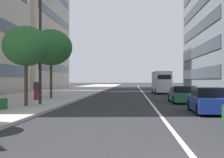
% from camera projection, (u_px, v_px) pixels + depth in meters
% --- Properties ---
extents(sidewalk_right_plaza, '(160.00, 9.82, 0.15)m').
position_uv_depth(sidewalk_right_plaza, '(52.00, 94.00, 35.41)').
color(sidewalk_right_plaza, '#B2ADA3').
rests_on(sidewalk_right_plaza, ground).
extents(lane_centre_stripe, '(110.00, 0.16, 0.01)m').
position_uv_depth(lane_centre_stripe, '(144.00, 93.00, 39.63)').
color(lane_centre_stripe, silver).
rests_on(lane_centre_stripe, ground).
extents(car_far_down_avenue, '(4.17, 2.02, 1.38)m').
position_uv_depth(car_far_down_avenue, '(210.00, 101.00, 15.98)').
color(car_far_down_avenue, navy).
rests_on(car_far_down_avenue, ground).
extents(car_following_behind, '(4.24, 1.89, 1.32)m').
position_uv_depth(car_following_behind, '(183.00, 95.00, 23.38)').
color(car_following_behind, '#236038').
rests_on(car_following_behind, ground).
extents(delivery_van_ahead, '(5.94, 2.18, 2.90)m').
position_uv_depth(delivery_van_ahead, '(161.00, 82.00, 39.50)').
color(delivery_van_ahead, '#B7B7BC').
rests_on(delivery_van_ahead, ground).
extents(street_lamp_with_banners, '(1.26, 2.68, 8.72)m').
position_uv_depth(street_lamp_with_banners, '(46.00, 27.00, 20.01)').
color(street_lamp_with_banners, '#232326').
rests_on(street_lamp_with_banners, sidewalk_right_plaza).
extents(street_tree_mid_sidewalk, '(2.93, 2.93, 5.00)m').
position_uv_depth(street_tree_mid_sidewalk, '(26.00, 46.00, 18.74)').
color(street_tree_mid_sidewalk, '#473323').
rests_on(street_tree_mid_sidewalk, sidewalk_right_plaza).
extents(street_tree_near_plaza_corner, '(3.91, 3.91, 6.31)m').
position_uv_depth(street_tree_near_plaza_corner, '(51.00, 47.00, 27.61)').
color(street_tree_near_plaza_corner, '#473323').
rests_on(street_tree_near_plaza_corner, sidewalk_right_plaza).
extents(pedestrian_on_plaza, '(0.41, 0.47, 1.68)m').
position_uv_depth(pedestrian_on_plaza, '(36.00, 90.00, 24.48)').
color(pedestrian_on_plaza, maroon).
rests_on(pedestrian_on_plaza, sidewalk_right_plaza).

